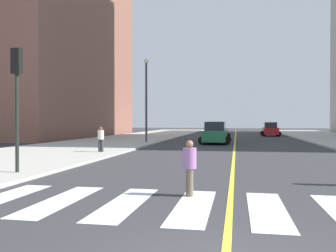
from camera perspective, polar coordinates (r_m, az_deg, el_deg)
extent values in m
cube|color=#B2ADA3|center=(28.09, -15.52, -3.50)|extent=(10.00, 120.00, 0.15)
cube|color=silver|center=(11.40, -24.55, -10.16)|extent=(0.90, 4.00, 0.01)
cube|color=silver|center=(10.48, -16.33, -11.08)|extent=(0.90, 4.00, 0.01)
cube|color=silver|center=(9.82, -6.72, -11.87)|extent=(0.90, 4.00, 0.01)
cube|color=silver|center=(9.45, 4.01, -12.37)|extent=(0.90, 4.00, 0.01)
cube|color=silver|center=(9.42, 15.22, -12.44)|extent=(0.90, 4.00, 0.01)
cube|color=yellow|center=(45.19, 10.44, -1.97)|extent=(0.16, 80.00, 0.01)
cube|color=brown|center=(56.07, -18.40, 11.82)|extent=(16.00, 32.00, 25.87)
cube|color=#236B42|center=(34.80, 7.38, -1.52)|extent=(2.18, 4.71, 1.00)
cube|color=#1E2328|center=(34.50, 7.35, -0.04)|extent=(1.82, 2.36, 0.85)
cylinder|color=black|center=(36.21, 9.25, -2.05)|extent=(0.76, 0.26, 0.76)
cylinder|color=black|center=(36.36, 5.84, -2.03)|extent=(0.76, 0.26, 0.76)
cylinder|color=black|center=(33.31, 9.05, -2.29)|extent=(0.76, 0.26, 0.76)
cylinder|color=black|center=(33.48, 5.36, -2.27)|extent=(0.76, 0.26, 0.76)
cube|color=red|center=(54.57, 15.69, -0.75)|extent=(2.08, 4.48, 0.95)
cube|color=#1E2328|center=(54.82, 15.67, 0.15)|extent=(1.73, 2.25, 0.81)
cylinder|color=black|center=(53.14, 14.69, -1.19)|extent=(0.72, 0.24, 0.72)
cylinder|color=black|center=(53.29, 16.89, -1.19)|extent=(0.72, 0.24, 0.72)
cylinder|color=black|center=(55.89, 14.53, -1.09)|extent=(0.72, 0.24, 0.72)
cylinder|color=black|center=(56.04, 16.63, -1.10)|extent=(0.72, 0.24, 0.72)
cube|color=slate|center=(42.53, 7.76, -1.10)|extent=(2.14, 4.69, 1.00)
cube|color=#1E2328|center=(42.23, 7.74, 0.11)|extent=(1.80, 2.35, 0.85)
cylinder|color=black|center=(43.95, 9.27, -1.55)|extent=(0.76, 0.25, 0.76)
cylinder|color=black|center=(44.06, 6.45, -1.54)|extent=(0.76, 0.25, 0.76)
cylinder|color=black|center=(41.05, 9.15, -1.72)|extent=(0.76, 0.25, 0.76)
cylinder|color=black|center=(41.17, 6.14, -1.70)|extent=(0.76, 0.25, 0.76)
cylinder|color=black|center=(15.46, -22.49, 0.41)|extent=(0.14, 0.14, 3.84)
cube|color=black|center=(15.64, -22.53, 9.32)|extent=(0.36, 0.28, 1.00)
sphere|color=red|center=(15.83, -22.18, 10.31)|extent=(0.18, 0.18, 0.18)
sphere|color=orange|center=(15.79, -22.18, 9.24)|extent=(0.18, 0.18, 0.18)
sphere|color=green|center=(15.74, -22.17, 8.16)|extent=(0.18, 0.18, 0.18)
cylinder|color=brown|center=(10.54, 3.46, -8.83)|extent=(0.18, 0.18, 0.79)
cylinder|color=brown|center=(10.70, 3.30, -8.68)|extent=(0.18, 0.18, 0.79)
cylinder|color=#99669E|center=(10.53, 3.38, -5.02)|extent=(0.40, 0.40, 0.60)
sphere|color=#936B4C|center=(10.49, 3.38, -2.82)|extent=(0.21, 0.21, 0.21)
cylinder|color=#38383D|center=(24.27, -10.23, -3.02)|extent=(0.19, 0.19, 0.81)
cylinder|color=#38383D|center=(24.32, -10.62, -3.01)|extent=(0.19, 0.19, 0.81)
cylinder|color=beige|center=(24.26, -10.43, -1.35)|extent=(0.40, 0.40, 0.61)
sphere|color=brown|center=(24.25, -10.43, -0.37)|extent=(0.22, 0.22, 0.22)
cylinder|color=#38383D|center=(35.50, -3.41, 3.73)|extent=(0.20, 0.20, 7.68)
sphere|color=silver|center=(35.93, -3.42, 10.10)|extent=(0.44, 0.44, 0.44)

